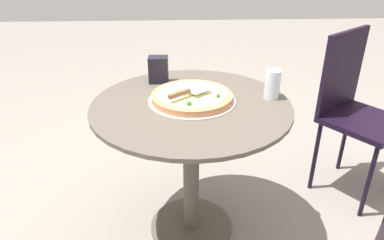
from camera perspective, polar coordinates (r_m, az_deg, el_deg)
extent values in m
plane|color=gray|center=(1.98, -0.12, -16.32)|extent=(10.00, 10.00, 0.00)
cylinder|color=brown|center=(1.58, -0.15, 2.27)|extent=(0.87, 0.87, 0.02)
cylinder|color=brown|center=(1.76, -0.13, -7.96)|extent=(0.08, 0.08, 0.67)
cylinder|color=brown|center=(1.97, -0.12, -16.13)|extent=(0.42, 0.42, 0.02)
cylinder|color=silver|center=(1.61, 0.00, 3.11)|extent=(0.38, 0.38, 0.00)
cylinder|color=tan|center=(1.60, 0.00, 3.62)|extent=(0.36, 0.36, 0.03)
cylinder|color=#F0E79D|center=(1.59, 0.00, 4.12)|extent=(0.30, 0.30, 0.00)
sphere|color=#3A7532|center=(1.48, -0.49, 2.60)|extent=(0.02, 0.02, 0.02)
sphere|color=#32752D|center=(1.57, -1.21, 4.00)|extent=(0.01, 0.01, 0.01)
sphere|color=#326E23|center=(1.60, 0.67, 4.40)|extent=(0.02, 0.02, 0.02)
sphere|color=#E1EEC3|center=(1.55, 3.48, 3.69)|extent=(0.02, 0.02, 0.02)
sphere|color=white|center=(1.62, -2.40, 4.84)|extent=(0.02, 0.02, 0.02)
sphere|color=white|center=(1.58, -2.19, 4.09)|extent=(0.01, 0.01, 0.01)
sphere|color=#2D6F24|center=(1.56, 4.09, 3.77)|extent=(0.02, 0.02, 0.02)
sphere|color=white|center=(1.64, -0.06, 5.08)|extent=(0.02, 0.02, 0.02)
sphere|color=beige|center=(1.59, 0.59, 4.19)|extent=(0.01, 0.01, 0.01)
cube|color=silver|center=(1.59, 0.96, 4.87)|extent=(0.12, 0.13, 0.00)
cube|color=brown|center=(1.52, -1.99, 4.12)|extent=(0.08, 0.10, 0.02)
cylinder|color=silver|center=(1.65, 12.44, 5.48)|extent=(0.07, 0.07, 0.13)
cube|color=black|center=(1.80, -5.26, 7.84)|extent=(0.07, 0.10, 0.13)
cube|color=black|center=(2.17, 25.28, -0.18)|extent=(0.53, 0.53, 0.03)
cube|color=black|center=(2.15, 22.43, 7.08)|extent=(0.25, 0.31, 0.44)
cylinder|color=black|center=(2.11, 25.83, -8.70)|extent=(0.02, 0.02, 0.44)
cylinder|color=black|center=(2.46, 22.66, -2.69)|extent=(0.02, 0.02, 0.44)
cylinder|color=black|center=(2.22, 18.67, -5.39)|extent=(0.02, 0.02, 0.44)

